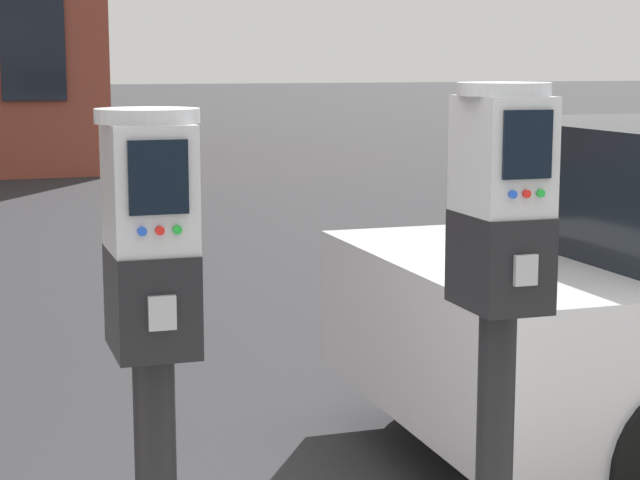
% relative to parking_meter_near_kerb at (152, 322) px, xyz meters
% --- Properties ---
extents(parking_meter_near_kerb, '(0.22, 0.25, 1.44)m').
position_rel_parking_meter_near_kerb_xyz_m(parking_meter_near_kerb, '(0.00, 0.00, 0.00)').
color(parking_meter_near_kerb, black).
rests_on(parking_meter_near_kerb, sidewalk_slab).
extents(parking_meter_twin_adjacent, '(0.22, 0.25, 1.49)m').
position_rel_parking_meter_near_kerb_xyz_m(parking_meter_twin_adjacent, '(0.82, 0.00, 0.03)').
color(parking_meter_twin_adjacent, black).
rests_on(parking_meter_twin_adjacent, sidewalk_slab).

